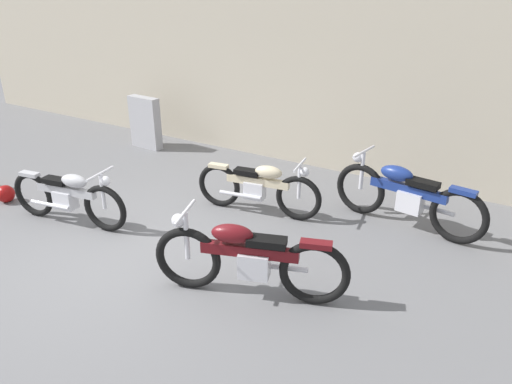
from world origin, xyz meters
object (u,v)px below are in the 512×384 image
object	(u,v)px
stone_marker	(145,123)
motorcycle_cream	(259,187)
helmet	(6,194)
motorcycle_maroon	(248,258)
motorcycle_blue	(406,196)
motorcycle_silver	(68,196)

from	to	relation	value
stone_marker	motorcycle_cream	xyz separation A→B (m)	(3.62, -1.44, -0.11)
helmet	stone_marker	bearing A→B (deg)	89.40
motorcycle_maroon	motorcycle_blue	distance (m)	2.75
helmet	motorcycle_maroon	distance (m)	4.63
stone_marker	motorcycle_cream	world-z (taller)	stone_marker
motorcycle_cream	motorcycle_blue	xyz separation A→B (m)	(2.00, 0.71, 0.05)
motorcycle_maroon	motorcycle_silver	size ratio (longest dim) A/B	1.07
stone_marker	motorcycle_maroon	xyz separation A→B (m)	(4.59, -3.28, -0.06)
motorcycle_blue	motorcycle_silver	xyz separation A→B (m)	(-4.16, -2.42, -0.05)
motorcycle_cream	motorcycle_silver	xyz separation A→B (m)	(-2.16, -1.71, 0.00)
helmet	motorcycle_blue	size ratio (longest dim) A/B	0.13
stone_marker	motorcycle_silver	xyz separation A→B (m)	(1.46, -3.15, -0.11)
motorcycle_maroon	motorcycle_blue	xyz separation A→B (m)	(1.03, 2.55, 0.01)
motorcycle_maroon	motorcycle_cream	size ratio (longest dim) A/B	1.08
motorcycle_cream	motorcycle_blue	world-z (taller)	motorcycle_blue
stone_marker	motorcycle_silver	size ratio (longest dim) A/B	0.54
motorcycle_blue	motorcycle_silver	bearing A→B (deg)	37.96
helmet	motorcycle_cream	size ratio (longest dim) A/B	0.14
helmet	motorcycle_maroon	bearing A→B (deg)	-0.96
motorcycle_cream	helmet	bearing A→B (deg)	-163.75
stone_marker	motorcycle_silver	distance (m)	3.47
motorcycle_maroon	motorcycle_blue	size ratio (longest dim) A/B	0.95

